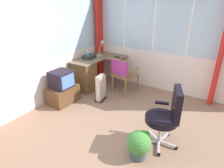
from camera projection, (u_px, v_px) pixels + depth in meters
ground at (115, 144)px, 3.16m from camera, size 5.72×5.00×0.06m
north_window_panel at (23, 49)px, 3.62m from camera, size 4.72×0.07×2.56m
east_window_panel at (170, 39)px, 4.46m from camera, size 0.07×4.00×2.56m
curtain_corner at (100, 35)px, 5.31m from camera, size 0.33×0.09×2.46m
curtain_east_far at (223, 48)px, 3.87m from camera, size 0.33×0.11×2.46m
desk at (86, 74)px, 4.83m from camera, size 1.31×0.92×0.75m
desk_lamp at (102, 46)px, 5.08m from camera, size 0.23×0.20×0.40m
tv_remote at (117, 57)px, 4.99m from camera, size 0.06×0.15×0.02m
spray_bottle at (88, 54)px, 4.88m from camera, size 0.06×0.06×0.22m
paper_tray at (89, 57)px, 4.89m from camera, size 0.31×0.25×0.09m
wooden_armchair at (122, 72)px, 4.54m from camera, size 0.59×0.58×0.88m
office_chair at (167, 114)px, 2.90m from camera, size 0.63×0.56×0.98m
tv_on_stand at (63, 89)px, 4.25m from camera, size 0.65×0.45×0.74m
space_heater at (101, 87)px, 4.37m from camera, size 0.36×0.22×0.60m
potted_plant at (139, 143)px, 2.78m from camera, size 0.36×0.36×0.44m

